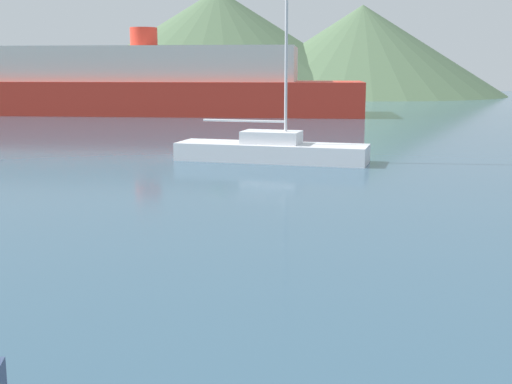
{
  "coord_description": "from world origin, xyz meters",
  "views": [
    {
      "loc": [
        0.36,
        1.07,
        3.67
      ],
      "look_at": [
        -0.78,
        14.0,
        1.2
      ],
      "focal_mm": 45.0,
      "sensor_mm": 36.0,
      "label": 1
    }
  ],
  "objects": [
    {
      "name": "ferry_distant",
      "position": [
        -13.99,
        55.76,
        2.47
      ],
      "size": [
        37.02,
        9.75,
        7.22
      ],
      "rotation": [
        0.0,
        0.0,
        -0.01
      ],
      "color": "red",
      "rests_on": "ground_plane"
    },
    {
      "name": "sailboat_inner",
      "position": [
        -1.29,
        27.14,
        0.48
      ],
      "size": [
        8.07,
        3.4,
        8.53
      ],
      "rotation": [
        0.0,
        0.0,
        -0.19
      ],
      "color": "silver",
      "rests_on": "ground_plane"
    },
    {
      "name": "hill_central",
      "position": [
        7.59,
        100.54,
        6.62
      ],
      "size": [
        42.12,
        42.12,
        13.23
      ],
      "color": "#4C6647",
      "rests_on": "ground_plane"
    },
    {
      "name": "hill_west",
      "position": [
        -14.24,
        100.81,
        7.86
      ],
      "size": [
        51.31,
        51.31,
        15.73
      ],
      "color": "#4C6647",
      "rests_on": "ground_plane"
    }
  ]
}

